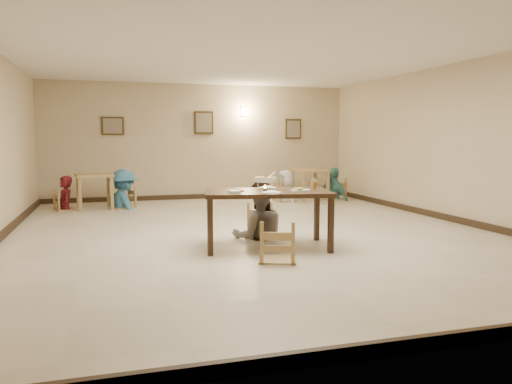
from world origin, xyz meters
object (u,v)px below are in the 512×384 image
object	(u,v)px
drink_glass	(314,184)
bg_diner_d	(334,168)
bg_diner_c	(286,170)
bg_diner_a	(64,176)
main_table	(267,196)
bg_table_right	(310,175)
chair_near	(278,222)
bg_chair_lr	(124,187)
bg_chair_rr	(334,180)
bg_diner_b	(123,169)
chair_far	(260,207)
curry_warmer	(265,180)
bg_table_left	(94,180)
main_diner	(259,182)
bg_chair_ll	(65,190)
bg_chair_rl	(286,181)

from	to	relation	value
drink_glass	bg_diner_d	size ratio (longest dim) A/B	0.09
bg_diner_c	bg_diner_a	bearing A→B (deg)	-104.74
main_table	bg_table_right	distance (m)	5.77
chair_near	bg_chair_lr	xyz separation A→B (m)	(-1.78, 5.74, -0.03)
bg_chair_rr	bg_diner_b	world-z (taller)	bg_diner_b
main_table	chair_far	bearing A→B (deg)	91.32
chair_near	bg_chair_rr	xyz separation A→B (m)	(3.53, 5.82, 0.01)
chair_far	bg_chair_lr	distance (m)	4.58
chair_far	curry_warmer	distance (m)	0.97
chair_far	bg_chair_lr	xyz separation A→B (m)	(-2.03, 4.11, -0.01)
bg_table_left	main_table	bearing A→B (deg)	-63.09
drink_glass	chair_far	bearing A→B (deg)	124.56
curry_warmer	bg_table_right	world-z (taller)	curry_warmer
curry_warmer	main_table	bearing A→B (deg)	-44.91
main_table	bg_chair_rr	size ratio (longest dim) A/B	1.86
bg_diner_a	bg_diner_c	size ratio (longest dim) A/B	0.97
main_diner	bg_chair_lr	size ratio (longest dim) A/B	1.89
curry_warmer	bg_diner_a	bearing A→B (deg)	122.52
main_diner	bg_diner_b	distance (m)	4.64
drink_glass	bg_diner_b	distance (m)	5.60
main_table	chair_near	distance (m)	0.84
bg_chair_lr	bg_diner_c	bearing A→B (deg)	71.04
main_table	chair_near	bearing A→B (deg)	-86.96
main_diner	bg_diner_c	xyz separation A→B (m)	(2.00, 4.29, -0.11)
main_table	bg_diner_b	distance (m)	5.30
bg_diner_a	bg_diner_c	world-z (taller)	bg_diner_c
main_table	drink_glass	bearing A→B (deg)	9.90
bg_table_right	bg_chair_rr	size ratio (longest dim) A/B	0.83
main_table	drink_glass	size ratio (longest dim) A/B	12.45
bg_table_left	bg_chair_rr	distance (m)	5.95
chair_near	drink_glass	size ratio (longest dim) A/B	6.54
bg_diner_c	curry_warmer	bearing A→B (deg)	-38.77
main_diner	bg_chair_ll	world-z (taller)	main_diner
curry_warmer	bg_diner_b	bearing A→B (deg)	110.77
drink_glass	bg_diner_a	distance (m)	6.29
bg_chair_rr	chair_near	bearing A→B (deg)	-51.24
bg_diner_b	chair_far	bearing A→B (deg)	177.42
chair_near	main_diner	bearing A→B (deg)	-76.60
curry_warmer	bg_chair_lr	distance (m)	5.29
chair_far	bg_chair_rl	distance (m)	4.63
bg_chair_rr	bg_chair_ll	bearing A→B (deg)	-109.28
main_diner	bg_chair_ll	distance (m)	5.33
bg_diner_b	bg_diner_d	world-z (taller)	bg_diner_b
chair_far	main_diner	xyz separation A→B (m)	(-0.04, -0.09, 0.41)
curry_warmer	bg_diner_c	size ratio (longest dim) A/B	0.21
curry_warmer	bg_diner_c	world-z (taller)	bg_diner_c
main_table	chair_near	size ratio (longest dim) A/B	1.91
bg_diner_a	drink_glass	bearing A→B (deg)	25.40
bg_table_left	bg_table_right	world-z (taller)	bg_table_right
bg_chair_rl	bg_diner_d	xyz separation A→B (m)	(1.33, -0.02, 0.31)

